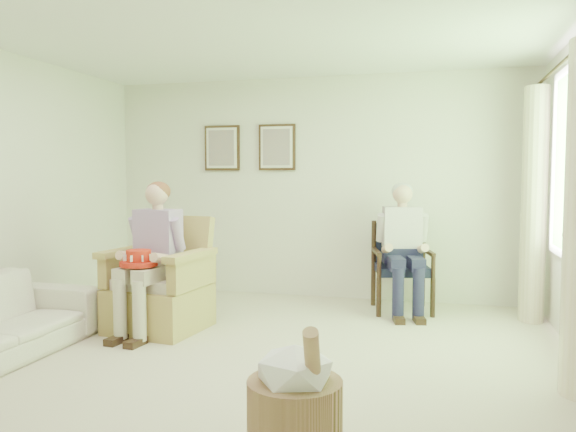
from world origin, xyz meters
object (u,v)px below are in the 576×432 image
object	(u,v)px
person_wicker	(153,247)
red_hat	(139,260)
wood_armchair	(403,263)
hatbox	(295,400)
wicker_armchair	(161,294)
person_dark	(402,239)

from	to	relation	value
person_wicker	red_hat	distance (m)	0.22
wood_armchair	hatbox	xyz separation A→B (m)	(-0.34, -3.37, -0.22)
person_wicker	hatbox	bearing A→B (deg)	-39.45
wicker_armchair	person_dark	world-z (taller)	person_dark
wicker_armchair	person_dark	bearing A→B (deg)	36.01
wicker_armchair	red_hat	size ratio (longest dim) A/B	3.21
wicker_armchair	person_dark	distance (m)	2.51
hatbox	wood_armchair	bearing A→B (deg)	84.31
wicker_armchair	hatbox	size ratio (longest dim) A/B	1.44
wicker_armchair	person_wicker	size ratio (longest dim) A/B	0.77
wicker_armchair	hatbox	bearing A→B (deg)	-41.52
red_hat	wood_armchair	bearing A→B (deg)	38.41
person_dark	wicker_armchair	bearing A→B (deg)	-162.96
person_dark	hatbox	distance (m)	3.27
person_wicker	wicker_armchair	bearing A→B (deg)	96.25
wood_armchair	person_wicker	size ratio (longest dim) A/B	0.68
wood_armchair	hatbox	bearing A→B (deg)	-108.41
red_hat	wicker_armchair	bearing A→B (deg)	85.28
wood_armchair	hatbox	size ratio (longest dim) A/B	1.26
wood_armchair	red_hat	distance (m)	2.78
red_hat	person_wicker	bearing A→B (deg)	82.09
wicker_armchair	hatbox	xyz separation A→B (m)	(1.81, -1.99, -0.05)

